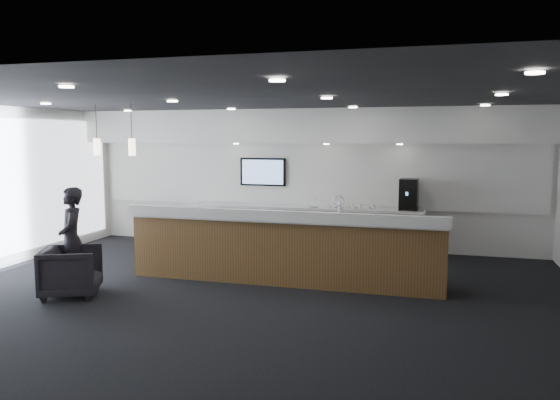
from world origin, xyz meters
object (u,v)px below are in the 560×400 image
(service_counter, at_px, (284,248))
(coffee_machine, at_px, (409,194))
(lounge_guest, at_px, (72,239))
(armchair, at_px, (71,272))

(service_counter, bearing_deg, coffee_machine, 54.45)
(service_counter, height_order, lounge_guest, lounge_guest)
(armchair, bearing_deg, service_counter, -84.28)
(service_counter, distance_m, armchair, 3.37)
(service_counter, xyz_separation_m, armchair, (-2.90, -1.70, -0.19))
(service_counter, height_order, armchair, service_counter)
(armchair, bearing_deg, coffee_machine, -72.51)
(service_counter, bearing_deg, lounge_guest, -156.14)
(coffee_machine, bearing_deg, service_counter, -123.08)
(service_counter, xyz_separation_m, coffee_machine, (1.90, 2.64, 0.69))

